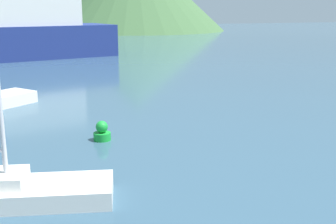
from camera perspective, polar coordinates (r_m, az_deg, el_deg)
The scene contains 1 object.
buoy_marker at distance 15.51m, azimuth -8.93°, elevation -2.72°, with size 0.63×0.63×0.72m.
Camera 1 is at (-4.39, 0.77, 4.68)m, focal length 45.00 mm.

